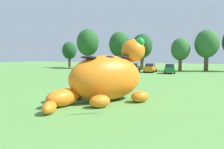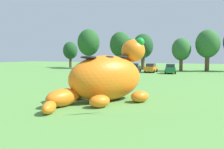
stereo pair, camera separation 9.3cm
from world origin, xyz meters
The scene contains 15 objects.
ground_plane centered at (0.00, 0.00, 0.00)m, with size 160.00×160.00×0.00m, color #568E42.
giant_inflatable_creature centered at (1.37, -0.25, 1.71)m, with size 6.32×9.10×4.68m.
car_silver centered at (-12.83, 27.44, 0.86)m, with size 2.14×4.20×1.72m.
car_red centered at (-9.29, 27.98, 0.86)m, with size 2.40×4.31×1.72m.
car_black centered at (-5.95, 27.93, 0.86)m, with size 2.42×4.32×1.72m.
car_orange centered at (-2.95, 28.60, 0.86)m, with size 2.03×4.15×1.72m.
car_green centered at (0.92, 27.39, 0.86)m, with size 2.52×4.35×1.72m.
tree_far_left centered at (-27.18, 37.29, 4.45)m, with size 3.83×3.83×6.80m.
tree_left centered at (-20.39, 35.20, 6.27)m, with size 5.40×5.40×9.59m.
tree_mid_left centered at (-12.92, 37.38, 5.79)m, with size 4.99×4.99×8.85m.
tree_centre_left centered at (-6.77, 35.89, 5.27)m, with size 4.54×4.54×8.05m.
tree_centre centered at (1.82, 34.23, 4.44)m, with size 3.82×3.82×6.78m.
tree_centre_right centered at (6.69, 36.02, 5.51)m, with size 4.75×4.75×8.43m.
spectator_near_inflatable centered at (-10.07, 18.11, 0.85)m, with size 0.38×0.26×1.71m.
spectator_mid_field centered at (-9.03, 18.44, 0.85)m, with size 0.38×0.26×1.71m.
Camera 2 is at (8.79, -15.76, 3.35)m, focal length 38.03 mm.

